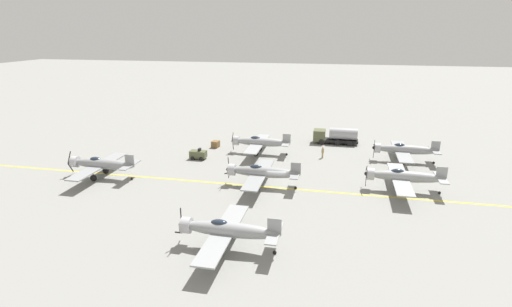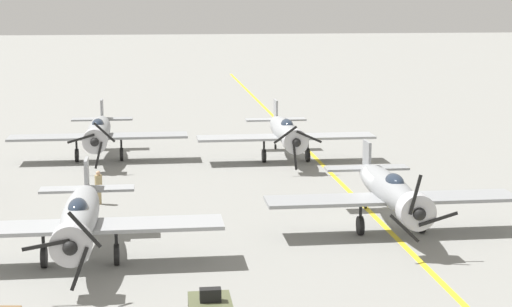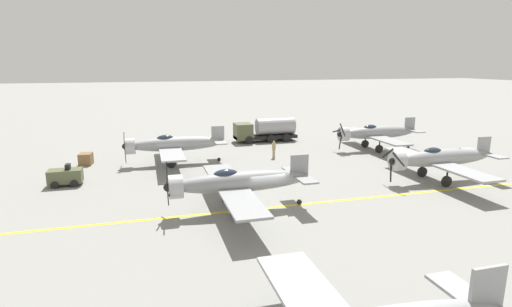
{
  "view_description": "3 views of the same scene",
  "coord_description": "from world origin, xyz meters",
  "px_view_note": "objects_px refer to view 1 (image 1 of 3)",
  "views": [
    {
      "loc": [
        -48.32,
        -7.62,
        19.98
      ],
      "look_at": [
        3.14,
        3.49,
        3.55
      ],
      "focal_mm": 28.0,
      "sensor_mm": 36.0,
      "label": 1
    },
    {
      "loc": [
        11.24,
        40.66,
        11.27
      ],
      "look_at": [
        6.35,
        0.93,
        3.75
      ],
      "focal_mm": 60.0,
      "sensor_mm": 36.0,
      "label": 2
    },
    {
      "loc": [
        -25.08,
        7.73,
        9.86
      ],
      "look_at": [
        7.28,
        -1.28,
        2.23
      ],
      "focal_mm": 28.0,
      "sensor_mm": 36.0,
      "label": 3
    }
  ],
  "objects_px": {
    "fuel_tanker": "(336,136)",
    "tow_tractor": "(198,154)",
    "airplane_mid_center": "(261,172)",
    "airplane_near_right": "(404,150)",
    "airplane_far_center": "(101,164)",
    "airplane_near_center": "(403,177)",
    "ground_crew_walking": "(323,152)",
    "airplane_mid_right": "(260,142)",
    "airplane_mid_left": "(227,230)",
    "supply_crate_by_tanker": "(216,144)"
  },
  "relations": [
    {
      "from": "airplane_near_right",
      "to": "airplane_near_center",
      "type": "xyz_separation_m",
      "value": [
        -12.59,
        1.75,
        -0.0
      ]
    },
    {
      "from": "supply_crate_by_tanker",
      "to": "fuel_tanker",
      "type": "bearing_deg",
      "value": -71.51
    },
    {
      "from": "tow_tractor",
      "to": "ground_crew_walking",
      "type": "height_order",
      "value": "ground_crew_walking"
    },
    {
      "from": "airplane_mid_center",
      "to": "airplane_near_right",
      "type": "height_order",
      "value": "airplane_mid_center"
    },
    {
      "from": "airplane_far_center",
      "to": "tow_tractor",
      "type": "xyz_separation_m",
      "value": [
        10.88,
        -10.34,
        -1.22
      ]
    },
    {
      "from": "airplane_mid_right",
      "to": "airplane_mid_center",
      "type": "bearing_deg",
      "value": -175.83
    },
    {
      "from": "airplane_mid_center",
      "to": "airplane_near_right",
      "type": "bearing_deg",
      "value": -67.77
    },
    {
      "from": "tow_tractor",
      "to": "supply_crate_by_tanker",
      "type": "bearing_deg",
      "value": -5.66
    },
    {
      "from": "airplane_far_center",
      "to": "supply_crate_by_tanker",
      "type": "xyz_separation_m",
      "value": [
        17.8,
        -11.02,
        -1.43
      ]
    },
    {
      "from": "airplane_mid_center",
      "to": "airplane_mid_left",
      "type": "xyz_separation_m",
      "value": [
        -16.16,
        0.04,
        0.0
      ]
    },
    {
      "from": "airplane_mid_right",
      "to": "supply_crate_by_tanker",
      "type": "height_order",
      "value": "airplane_mid_right"
    },
    {
      "from": "airplane_mid_center",
      "to": "tow_tractor",
      "type": "distance_m",
      "value": 15.52
    },
    {
      "from": "airplane_mid_center",
      "to": "airplane_far_center",
      "type": "bearing_deg",
      "value": 79.09
    },
    {
      "from": "fuel_tanker",
      "to": "tow_tractor",
      "type": "bearing_deg",
      "value": 122.95
    },
    {
      "from": "tow_tractor",
      "to": "supply_crate_by_tanker",
      "type": "distance_m",
      "value": 6.96
    },
    {
      "from": "airplane_near_center",
      "to": "airplane_mid_right",
      "type": "bearing_deg",
      "value": 49.61
    },
    {
      "from": "supply_crate_by_tanker",
      "to": "airplane_near_center",
      "type": "bearing_deg",
      "value": -115.5
    },
    {
      "from": "airplane_mid_right",
      "to": "airplane_near_right",
      "type": "relative_size",
      "value": 1.0
    },
    {
      "from": "airplane_mid_left",
      "to": "ground_crew_walking",
      "type": "relative_size",
      "value": 6.52
    },
    {
      "from": "airplane_mid_center",
      "to": "ground_crew_walking",
      "type": "xyz_separation_m",
      "value": [
        14.14,
        -7.25,
        -1.01
      ]
    },
    {
      "from": "airplane_near_center",
      "to": "ground_crew_walking",
      "type": "xyz_separation_m",
      "value": [
        11.92,
        10.77,
        -1.01
      ]
    },
    {
      "from": "airplane_mid_right",
      "to": "airplane_near_center",
      "type": "height_order",
      "value": "same"
    },
    {
      "from": "airplane_mid_center",
      "to": "airplane_near_right",
      "type": "xyz_separation_m",
      "value": [
        14.8,
        -19.77,
        0.0
      ]
    },
    {
      "from": "airplane_mid_center",
      "to": "tow_tractor",
      "type": "relative_size",
      "value": 4.62
    },
    {
      "from": "airplane_mid_right",
      "to": "fuel_tanker",
      "type": "height_order",
      "value": "airplane_mid_right"
    },
    {
      "from": "airplane_mid_right",
      "to": "airplane_near_center",
      "type": "bearing_deg",
      "value": -128.06
    },
    {
      "from": "airplane_mid_left",
      "to": "fuel_tanker",
      "type": "bearing_deg",
      "value": -20.46
    },
    {
      "from": "airplane_mid_center",
      "to": "airplane_far_center",
      "type": "height_order",
      "value": "airplane_mid_center"
    },
    {
      "from": "tow_tractor",
      "to": "ground_crew_walking",
      "type": "relative_size",
      "value": 1.41
    },
    {
      "from": "fuel_tanker",
      "to": "ground_crew_walking",
      "type": "bearing_deg",
      "value": 168.79
    },
    {
      "from": "airplane_mid_center",
      "to": "supply_crate_by_tanker",
      "type": "distance_m",
      "value": 20.09
    },
    {
      "from": "airplane_far_center",
      "to": "supply_crate_by_tanker",
      "type": "height_order",
      "value": "airplane_far_center"
    },
    {
      "from": "airplane_far_center",
      "to": "fuel_tanker",
      "type": "height_order",
      "value": "airplane_far_center"
    },
    {
      "from": "airplane_far_center",
      "to": "airplane_mid_right",
      "type": "bearing_deg",
      "value": -45.56
    },
    {
      "from": "airplane_mid_center",
      "to": "supply_crate_by_tanker",
      "type": "bearing_deg",
      "value": 20.76
    },
    {
      "from": "airplane_near_center",
      "to": "supply_crate_by_tanker",
      "type": "height_order",
      "value": "airplane_near_center"
    },
    {
      "from": "airplane_mid_left",
      "to": "airplane_near_center",
      "type": "bearing_deg",
      "value": -51.97
    },
    {
      "from": "airplane_near_right",
      "to": "tow_tractor",
      "type": "relative_size",
      "value": 4.62
    },
    {
      "from": "ground_crew_walking",
      "to": "airplane_mid_left",
      "type": "bearing_deg",
      "value": 166.48
    },
    {
      "from": "airplane_mid_right",
      "to": "airplane_near_right",
      "type": "xyz_separation_m",
      "value": [
        0.51,
        -22.96,
        0.0
      ]
    },
    {
      "from": "airplane_far_center",
      "to": "airplane_mid_center",
      "type": "bearing_deg",
      "value": -80.9
    },
    {
      "from": "airplane_near_center",
      "to": "ground_crew_walking",
      "type": "height_order",
      "value": "airplane_near_center"
    },
    {
      "from": "tow_tractor",
      "to": "airplane_mid_right",
      "type": "bearing_deg",
      "value": -61.83
    },
    {
      "from": "airplane_mid_right",
      "to": "fuel_tanker",
      "type": "distance_m",
      "value": 15.18
    },
    {
      "from": "airplane_far_center",
      "to": "tow_tractor",
      "type": "height_order",
      "value": "airplane_far_center"
    },
    {
      "from": "airplane_near_center",
      "to": "fuel_tanker",
      "type": "bearing_deg",
      "value": 12.35
    },
    {
      "from": "airplane_near_right",
      "to": "airplane_mid_left",
      "type": "relative_size",
      "value": 1.0
    },
    {
      "from": "airplane_far_center",
      "to": "airplane_near_right",
      "type": "height_order",
      "value": "same"
    },
    {
      "from": "airplane_far_center",
      "to": "tow_tractor",
      "type": "bearing_deg",
      "value": -38.13
    },
    {
      "from": "airplane_mid_right",
      "to": "airplane_mid_center",
      "type": "relative_size",
      "value": 1.0
    }
  ]
}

